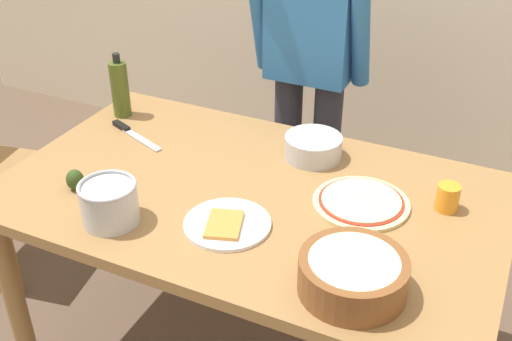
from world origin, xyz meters
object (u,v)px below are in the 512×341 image
at_px(olive_oil_bottle, 120,88).
at_px(cup_orange, 448,197).
at_px(pizza_raw_on_board, 361,202).
at_px(plate_with_slice, 227,224).
at_px(popcorn_bowl, 353,272).
at_px(chef_knife, 131,132).
at_px(mixing_bowl_steel, 313,147).
at_px(dining_table, 250,214).
at_px(steel_pot, 109,202).
at_px(avocado, 75,180).
at_px(person_cook, 310,56).

xyz_separation_m(olive_oil_bottle, cup_orange, (1.28, -0.11, -0.07)).
bearing_deg(pizza_raw_on_board, plate_with_slice, -139.43).
bearing_deg(popcorn_bowl, cup_orange, 72.50).
relative_size(plate_with_slice, chef_knife, 0.93).
bearing_deg(popcorn_bowl, mixing_bowl_steel, 119.19).
relative_size(dining_table, popcorn_bowl, 5.71).
bearing_deg(cup_orange, steel_pot, -151.21).
height_order(pizza_raw_on_board, avocado, avocado).
bearing_deg(olive_oil_bottle, avocado, -70.14).
xyz_separation_m(dining_table, chef_knife, (-0.57, 0.16, 0.10)).
bearing_deg(person_cook, steel_pot, -101.09).
relative_size(pizza_raw_on_board, olive_oil_bottle, 1.17).
distance_m(mixing_bowl_steel, steel_pot, 0.74).
xyz_separation_m(chef_knife, avocado, (0.06, -0.39, 0.03)).
height_order(dining_table, mixing_bowl_steel, mixing_bowl_steel).
relative_size(dining_table, steel_pot, 9.22).
xyz_separation_m(plate_with_slice, avocado, (-0.53, -0.03, 0.03)).
bearing_deg(chef_knife, olive_oil_bottle, 135.18).
bearing_deg(steel_pot, pizza_raw_on_board, 31.72).
relative_size(popcorn_bowl, avocado, 4.00).
bearing_deg(dining_table, plate_with_slice, -83.56).
bearing_deg(chef_knife, avocado, -80.92).
bearing_deg(pizza_raw_on_board, dining_table, -167.08).
relative_size(pizza_raw_on_board, mixing_bowl_steel, 1.50).
height_order(pizza_raw_on_board, steel_pot, steel_pot).
distance_m(popcorn_bowl, chef_knife, 1.12).
bearing_deg(pizza_raw_on_board, olive_oil_bottle, 168.95).
bearing_deg(olive_oil_bottle, plate_with_slice, -33.86).
height_order(pizza_raw_on_board, mixing_bowl_steel, mixing_bowl_steel).
relative_size(person_cook, popcorn_bowl, 5.79).
bearing_deg(chef_knife, person_cook, 50.95).
distance_m(steel_pot, cup_orange, 1.02).
bearing_deg(mixing_bowl_steel, person_cook, 112.91).
bearing_deg(steel_pot, avocado, 155.79).
xyz_separation_m(pizza_raw_on_board, mixing_bowl_steel, (-0.24, 0.21, 0.03)).
height_order(popcorn_bowl, steel_pot, steel_pot).
bearing_deg(plate_with_slice, person_cook, 96.74).
bearing_deg(dining_table, cup_orange, 15.94).
distance_m(steel_pot, avocado, 0.23).
bearing_deg(chef_knife, plate_with_slice, -31.16).
bearing_deg(person_cook, pizza_raw_on_board, -57.14).
height_order(cup_orange, avocado, cup_orange).
bearing_deg(olive_oil_bottle, pizza_raw_on_board, -11.05).
height_order(mixing_bowl_steel, avocado, mixing_bowl_steel).
relative_size(mixing_bowl_steel, avocado, 2.86).
xyz_separation_m(plate_with_slice, steel_pot, (-0.32, -0.12, 0.06)).
bearing_deg(avocado, chef_knife, 99.08).
xyz_separation_m(olive_oil_bottle, avocado, (0.18, -0.51, -0.08)).
xyz_separation_m(olive_oil_bottle, steel_pot, (0.39, -0.60, -0.05)).
relative_size(steel_pot, chef_knife, 0.62).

